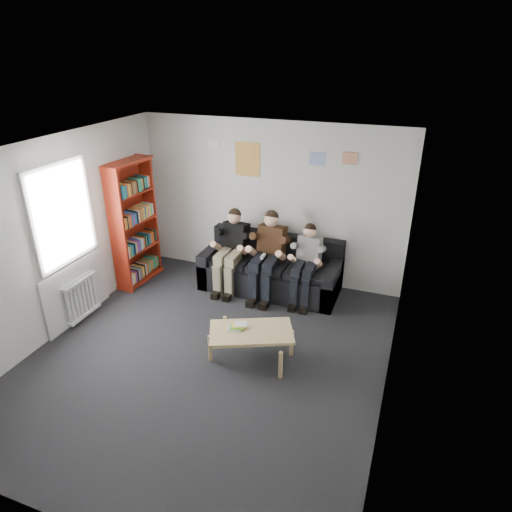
{
  "coord_description": "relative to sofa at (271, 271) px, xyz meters",
  "views": [
    {
      "loc": [
        2.3,
        -4.35,
        3.78
      ],
      "look_at": [
        0.19,
        1.3,
        0.94
      ],
      "focal_mm": 32.0,
      "sensor_mm": 36.0,
      "label": 1
    }
  ],
  "objects": [
    {
      "name": "window",
      "position": [
        -2.4,
        -1.87,
        0.71
      ],
      "size": [
        0.05,
        1.3,
        2.36
      ],
      "color": "white",
      "rests_on": "room_shell"
    },
    {
      "name": "room_shell",
      "position": [
        -0.17,
        -2.07,
        1.04
      ],
      "size": [
        5.0,
        5.0,
        5.0
      ],
      "color": "black",
      "rests_on": "ground"
    },
    {
      "name": "person_left",
      "position": [
        -0.63,
        -0.2,
        0.36
      ],
      "size": [
        0.4,
        0.87,
        1.34
      ],
      "rotation": [
        0.0,
        0.0,
        -0.16
      ],
      "color": "black",
      "rests_on": "sofa"
    },
    {
      "name": "poster_sign",
      "position": [
        -1.17,
        0.42,
        1.94
      ],
      "size": [
        0.2,
        0.01,
        0.14
      ],
      "primitive_type": "cube",
      "color": "white",
      "rests_on": "room_shell"
    },
    {
      "name": "poster_large",
      "position": [
        -0.57,
        0.42,
        1.74
      ],
      "size": [
        0.42,
        0.01,
        0.55
      ],
      "primitive_type": "cube",
      "color": "#CCC848",
      "rests_on": "room_shell"
    },
    {
      "name": "sofa",
      "position": [
        0.0,
        0.0,
        0.0
      ],
      "size": [
        2.26,
        0.93,
        0.87
      ],
      "color": "black",
      "rests_on": "ground"
    },
    {
      "name": "radiator",
      "position": [
        -2.32,
        -1.87,
        0.04
      ],
      "size": [
        0.1,
        0.64,
        0.6
      ],
      "color": "white",
      "rests_on": "ground"
    },
    {
      "name": "poster_blue",
      "position": [
        0.58,
        0.42,
        1.84
      ],
      "size": [
        0.25,
        0.01,
        0.2
      ],
      "primitive_type": "cube",
      "color": "#3964C2",
      "rests_on": "room_shell"
    },
    {
      "name": "game_cases",
      "position": [
        0.18,
        -1.9,
        0.14
      ],
      "size": [
        0.22,
        0.2,
        0.05
      ],
      "rotation": [
        0.0,
        0.0,
        0.17
      ],
      "color": "silver",
      "rests_on": "coffee_table"
    },
    {
      "name": "poster_pink",
      "position": [
        1.08,
        0.42,
        1.89
      ],
      "size": [
        0.22,
        0.01,
        0.18
      ],
      "primitive_type": "cube",
      "color": "#CE4083",
      "rests_on": "room_shell"
    },
    {
      "name": "bookshelf",
      "position": [
        -2.24,
        -0.51,
        0.73
      ],
      "size": [
        0.31,
        0.94,
        2.1
      ],
      "rotation": [
        0.0,
        0.0,
        -0.1
      ],
      "color": "maroon",
      "rests_on": "ground"
    },
    {
      "name": "person_right",
      "position": [
        0.63,
        -0.2,
        0.32
      ],
      "size": [
        0.36,
        0.77,
        1.26
      ],
      "rotation": [
        0.0,
        0.0,
        -0.08
      ],
      "color": "white",
      "rests_on": "sofa"
    },
    {
      "name": "person_middle",
      "position": [
        -0.0,
        -0.21,
        0.38
      ],
      "size": [
        0.43,
        0.92,
        1.39
      ],
      "rotation": [
        0.0,
        0.0,
        -0.08
      ],
      "color": "#4A2C18",
      "rests_on": "sofa"
    },
    {
      "name": "coffee_table",
      "position": [
        0.37,
        -1.88,
        0.06
      ],
      "size": [
        1.06,
        0.58,
        0.42
      ],
      "rotation": [
        0.0,
        0.0,
        0.42
      ],
      "color": "tan",
      "rests_on": "ground"
    }
  ]
}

